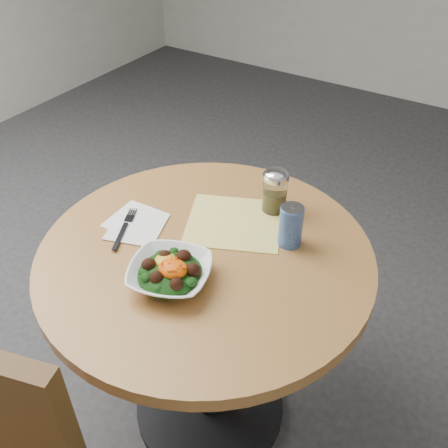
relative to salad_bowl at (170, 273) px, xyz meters
name	(u,v)px	position (x,y,z in m)	size (l,w,h in m)	color
ground	(210,407)	(0.01, 0.14, -0.78)	(6.00, 6.00, 0.00)	#29292B
table	(207,301)	(0.01, 0.14, -0.23)	(0.90, 0.90, 0.75)	black
cloth_napkin	(234,222)	(0.01, 0.29, -0.03)	(0.26, 0.24, 0.00)	#DDBD0B
paper_napkins	(136,224)	(-0.22, 0.13, -0.03)	(0.19, 0.19, 0.00)	white
salad_bowl	(170,273)	(0.00, 0.00, 0.00)	(0.26, 0.26, 0.08)	white
fork	(125,227)	(-0.23, 0.10, -0.02)	(0.09, 0.18, 0.00)	black
spice_shaker	(275,191)	(0.08, 0.40, 0.04)	(0.08, 0.08, 0.14)	silver
beverage_can	(291,226)	(0.18, 0.29, 0.03)	(0.06, 0.06, 0.12)	navy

